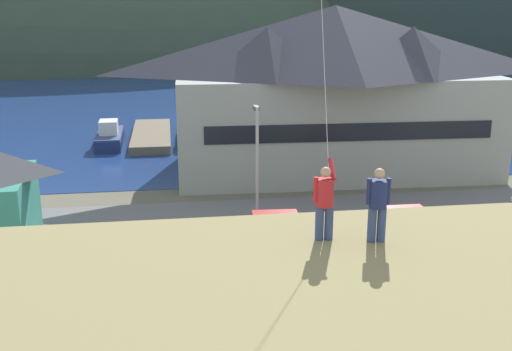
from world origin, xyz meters
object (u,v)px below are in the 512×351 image
(parked_car_mid_row_near, at_px, (335,288))
(parking_light_pole, at_px, (257,158))
(moored_boat_outer_mooring, at_px, (194,133))
(person_companion, at_px, (378,203))
(parked_car_back_row_right, at_px, (120,320))
(wharf_dock, at_px, (152,136))
(person_kite_flyer, at_px, (325,200))
(parked_car_front_row_end, at_px, (402,227))
(parked_car_corner_spot, at_px, (278,233))
(moored_boat_wharfside, at_px, (110,137))
(harbor_lodge, at_px, (334,85))

(parked_car_mid_row_near, relative_size, parking_light_pole, 0.69)
(moored_boat_outer_mooring, bearing_deg, person_companion, -86.05)
(parked_car_back_row_right, bearing_deg, wharf_dock, 89.51)
(parked_car_back_row_right, bearing_deg, person_kite_flyer, -47.12)
(parked_car_mid_row_near, distance_m, person_kite_flyer, 9.43)
(parked_car_mid_row_near, bearing_deg, moored_boat_outer_mooring, 97.15)
(parked_car_front_row_end, xyz_separation_m, person_companion, (-6.05, -13.05, 5.78))
(parked_car_corner_spot, relative_size, parked_car_front_row_end, 1.03)
(moored_boat_wharfside, xyz_separation_m, parked_car_front_row_end, (15.59, -24.51, 0.34))
(moored_boat_outer_mooring, height_order, person_companion, person_companion)
(parked_car_front_row_end, bearing_deg, moored_boat_wharfside, 122.46)
(moored_boat_wharfside, height_order, person_companion, person_companion)
(parked_car_corner_spot, height_order, parked_car_mid_row_near, same)
(parked_car_corner_spot, xyz_separation_m, parked_car_back_row_right, (-6.61, -7.21, 0.00))
(parking_light_pole, xyz_separation_m, person_companion, (0.30, -16.86, 3.11))
(parked_car_mid_row_near, xyz_separation_m, person_companion, (-1.22, -7.35, 5.78))
(parked_car_mid_row_near, relative_size, person_companion, 2.47)
(wharf_dock, distance_m, parked_car_front_row_end, 29.03)
(moored_boat_outer_mooring, distance_m, parked_car_front_row_end, 26.35)
(harbor_lodge, height_order, person_companion, harbor_lodge)
(person_kite_flyer, bearing_deg, person_companion, -14.27)
(moored_boat_wharfside, bearing_deg, parking_light_pole, -65.96)
(person_kite_flyer, relative_size, person_companion, 1.07)
(moored_boat_wharfside, relative_size, person_companion, 3.70)
(parking_light_pole, bearing_deg, moored_boat_outer_mooring, 96.27)
(moored_boat_outer_mooring, bearing_deg, wharf_dock, 158.13)
(parked_car_mid_row_near, distance_m, person_companion, 9.43)
(person_companion, bearing_deg, parked_car_corner_spot, 89.43)
(parked_car_corner_spot, xyz_separation_m, person_companion, (-0.13, -13.23, 5.78))
(parked_car_back_row_right, relative_size, person_kite_flyer, 2.31)
(wharf_dock, distance_m, parked_car_mid_row_near, 32.87)
(parked_car_back_row_right, bearing_deg, parked_car_corner_spot, 47.49)
(harbor_lodge, bearing_deg, moored_boat_outer_mooring, 130.70)
(wharf_dock, relative_size, parked_car_front_row_end, 2.83)
(person_kite_flyer, bearing_deg, wharf_dock, 97.34)
(parked_car_back_row_right, bearing_deg, parking_light_pole, 60.33)
(parked_car_corner_spot, relative_size, person_companion, 2.48)
(wharf_dock, bearing_deg, moored_boat_wharfside, -151.78)
(wharf_dock, distance_m, parked_car_corner_spot, 26.90)
(moored_boat_outer_mooring, xyz_separation_m, parked_car_back_row_right, (-3.86, -31.91, 0.34))
(wharf_dock, relative_size, person_companion, 6.84)
(moored_boat_outer_mooring, distance_m, person_companion, 38.52)
(harbor_lodge, relative_size, moored_boat_wharfside, 3.51)
(person_kite_flyer, bearing_deg, parked_car_mid_row_near, 71.38)
(moored_boat_wharfside, relative_size, parked_car_corner_spot, 1.49)
(parked_car_corner_spot, distance_m, parked_car_front_row_end, 5.92)
(parking_light_pole, bearing_deg, parked_car_back_row_right, -119.67)
(moored_boat_outer_mooring, bearing_deg, parked_car_back_row_right, -96.89)
(parking_light_pole, relative_size, person_kite_flyer, 3.35)
(wharf_dock, distance_m, person_kite_flyer, 39.93)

